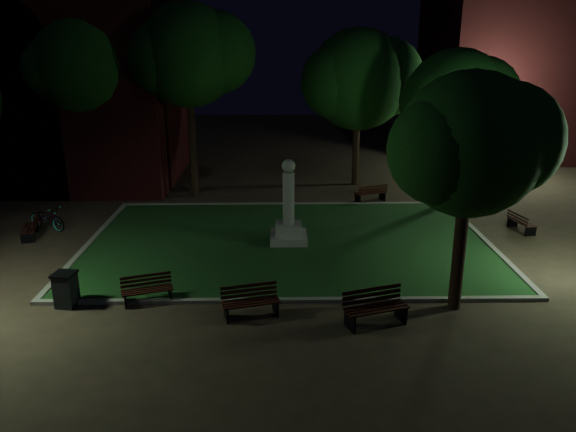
{
  "coord_description": "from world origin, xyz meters",
  "views": [
    {
      "loc": [
        -0.37,
        -18.28,
        7.52
      ],
      "look_at": [
        -0.04,
        1.0,
        1.41
      ],
      "focal_mm": 35.0,
      "sensor_mm": 36.0,
      "label": 1
    }
  ],
  "objects_px": {
    "bench_right_side": "(521,223)",
    "trash_bin": "(66,289)",
    "monument": "(289,219)",
    "bench_west_near": "(147,290)",
    "bench_near_right": "(375,308)",
    "bench_left_side": "(31,229)",
    "bench_near_left": "(250,302)",
    "bicycle": "(47,218)",
    "bench_far_side": "(371,194)"
  },
  "relations": [
    {
      "from": "bench_near_left",
      "to": "bench_right_side",
      "type": "relative_size",
      "value": 1.17
    },
    {
      "from": "monument",
      "to": "bicycle",
      "type": "relative_size",
      "value": 1.68
    },
    {
      "from": "bench_near_left",
      "to": "bench_west_near",
      "type": "relative_size",
      "value": 1.09
    },
    {
      "from": "bench_west_near",
      "to": "bench_far_side",
      "type": "relative_size",
      "value": 0.97
    },
    {
      "from": "monument",
      "to": "bench_far_side",
      "type": "xyz_separation_m",
      "value": [
        4.07,
        5.67,
        -0.56
      ]
    },
    {
      "from": "bench_right_side",
      "to": "trash_bin",
      "type": "distance_m",
      "value": 17.31
    },
    {
      "from": "monument",
      "to": "bench_near_right",
      "type": "relative_size",
      "value": 1.7
    },
    {
      "from": "bicycle",
      "to": "bench_right_side",
      "type": "bearing_deg",
      "value": -64.45
    },
    {
      "from": "trash_bin",
      "to": "bench_far_side",
      "type": "bearing_deg",
      "value": 45.61
    },
    {
      "from": "monument",
      "to": "bench_far_side",
      "type": "height_order",
      "value": "monument"
    },
    {
      "from": "bicycle",
      "to": "bench_near_right",
      "type": "bearing_deg",
      "value": -96.81
    },
    {
      "from": "monument",
      "to": "bench_near_left",
      "type": "bearing_deg",
      "value": -101.28
    },
    {
      "from": "bench_west_near",
      "to": "bicycle",
      "type": "relative_size",
      "value": 0.83
    },
    {
      "from": "bench_west_near",
      "to": "trash_bin",
      "type": "height_order",
      "value": "trash_bin"
    },
    {
      "from": "monument",
      "to": "bench_right_side",
      "type": "bearing_deg",
      "value": 7.24
    },
    {
      "from": "bench_right_side",
      "to": "monument",
      "type": "bearing_deg",
      "value": 85.81
    },
    {
      "from": "bench_west_near",
      "to": "bicycle",
      "type": "xyz_separation_m",
      "value": [
        -5.58,
        6.76,
        0.11
      ]
    },
    {
      "from": "monument",
      "to": "bench_right_side",
      "type": "distance_m",
      "value": 9.57
    },
    {
      "from": "bench_right_side",
      "to": "trash_bin",
      "type": "bearing_deg",
      "value": 100.37
    },
    {
      "from": "bench_west_near",
      "to": "trash_bin",
      "type": "bearing_deg",
      "value": 167.13
    },
    {
      "from": "bench_near_left",
      "to": "bicycle",
      "type": "height_order",
      "value": "bicycle"
    },
    {
      "from": "bench_right_side",
      "to": "bench_near_right",
      "type": "bearing_deg",
      "value": 125.17
    },
    {
      "from": "trash_bin",
      "to": "bicycle",
      "type": "xyz_separation_m",
      "value": [
        -3.28,
        6.99,
        -0.04
      ]
    },
    {
      "from": "bench_near_left",
      "to": "bench_far_side",
      "type": "distance_m",
      "value": 12.72
    },
    {
      "from": "bench_near_right",
      "to": "bicycle",
      "type": "distance_m",
      "value": 14.64
    },
    {
      "from": "bicycle",
      "to": "trash_bin",
      "type": "bearing_deg",
      "value": -127.62
    },
    {
      "from": "bench_near_left",
      "to": "trash_bin",
      "type": "distance_m",
      "value": 5.46
    },
    {
      "from": "bench_near_left",
      "to": "bench_near_right",
      "type": "height_order",
      "value": "bench_near_right"
    },
    {
      "from": "monument",
      "to": "bench_west_near",
      "type": "distance_m",
      "value": 6.61
    },
    {
      "from": "trash_bin",
      "to": "bicycle",
      "type": "relative_size",
      "value": 0.56
    },
    {
      "from": "bench_west_near",
      "to": "bench_left_side",
      "type": "relative_size",
      "value": 1.03
    },
    {
      "from": "bench_near_right",
      "to": "bench_far_side",
      "type": "bearing_deg",
      "value": 63.34
    },
    {
      "from": "bench_near_right",
      "to": "bench_near_left",
      "type": "bearing_deg",
      "value": 153.49
    },
    {
      "from": "bench_near_left",
      "to": "bench_far_side",
      "type": "bearing_deg",
      "value": 50.82
    },
    {
      "from": "bench_near_right",
      "to": "bench_left_side",
      "type": "relative_size",
      "value": 1.23
    },
    {
      "from": "bench_left_side",
      "to": "bench_right_side",
      "type": "xyz_separation_m",
      "value": [
        19.62,
        0.41,
        -0.01
      ]
    },
    {
      "from": "bench_right_side",
      "to": "trash_bin",
      "type": "height_order",
      "value": "trash_bin"
    },
    {
      "from": "bench_right_side",
      "to": "bicycle",
      "type": "xyz_separation_m",
      "value": [
        -19.35,
        0.56,
        0.14
      ]
    },
    {
      "from": "bench_far_side",
      "to": "trash_bin",
      "type": "bearing_deg",
      "value": 25.67
    },
    {
      "from": "bench_left_side",
      "to": "bench_far_side",
      "type": "relative_size",
      "value": 0.94
    },
    {
      "from": "bench_near_right",
      "to": "monument",
      "type": "bearing_deg",
      "value": 91.19
    },
    {
      "from": "bench_left_side",
      "to": "trash_bin",
      "type": "xyz_separation_m",
      "value": [
        3.55,
        -6.02,
        0.16
      ]
    },
    {
      "from": "bench_near_left",
      "to": "bench_right_side",
      "type": "distance_m",
      "value": 12.82
    },
    {
      "from": "bench_near_right",
      "to": "bench_left_side",
      "type": "bearing_deg",
      "value": 131.64
    },
    {
      "from": "bench_west_near",
      "to": "bench_far_side",
      "type": "bearing_deg",
      "value": 33.22
    },
    {
      "from": "bench_left_side",
      "to": "bench_near_left",
      "type": "bearing_deg",
      "value": 38.29
    },
    {
      "from": "bench_right_side",
      "to": "bicycle",
      "type": "bearing_deg",
      "value": 76.91
    },
    {
      "from": "bench_west_near",
      "to": "bench_right_side",
      "type": "height_order",
      "value": "bench_west_near"
    },
    {
      "from": "bench_near_right",
      "to": "bench_west_near",
      "type": "height_order",
      "value": "bench_near_right"
    },
    {
      "from": "trash_bin",
      "to": "bicycle",
      "type": "bearing_deg",
      "value": 115.17
    }
  ]
}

